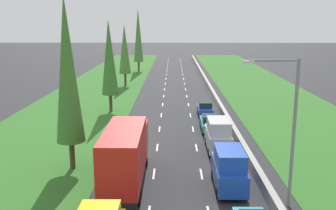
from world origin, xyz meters
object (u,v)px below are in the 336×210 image
Objects in this scene: blue_hatchback_right_lane at (205,109)px; red_box_truck_left_lane at (126,154)px; poplar_tree_third at (109,58)px; street_light_mast at (288,123)px; blue_van_right_lane at (229,169)px; poplar_tree_second at (67,70)px; teal_sedan_right_lane at (210,123)px; poplar_tree_fourth at (125,49)px; silver_van_right_lane at (218,135)px; poplar_tree_fifth at (138,36)px.

blue_hatchback_right_lane is 21.06m from red_box_truck_left_lane.
poplar_tree_third is 28.75m from street_light_mast.
blue_van_right_lane is 13.37m from poplar_tree_second.
poplar_tree_second is (-11.38, 3.39, 6.14)m from blue_van_right_lane.
street_light_mast is (14.33, -5.90, -2.30)m from poplar_tree_second.
blue_van_right_lane is 1.26× the size of blue_hatchback_right_lane.
teal_sedan_right_lane is 0.40× the size of poplar_tree_third.
teal_sedan_right_lane is 0.35× the size of poplar_tree_second.
red_box_truck_left_lane is at bearing -117.37° from teal_sedan_right_lane.
poplar_tree_third reaches higher than teal_sedan_right_lane.
silver_van_right_lane is at bearing -70.23° from poplar_tree_fourth.
blue_hatchback_right_lane is at bearing 90.39° from silver_van_right_lane.
blue_van_right_lane is 14.01m from teal_sedan_right_lane.
poplar_tree_third is (-0.11, 18.92, -0.82)m from poplar_tree_second.
red_box_truck_left_lane is 7.53m from poplar_tree_second.
blue_van_right_lane reaches higher than teal_sedan_right_lane.
blue_van_right_lane is 0.52× the size of red_box_truck_left_lane.
teal_sedan_right_lane is at bearing 42.86° from poplar_tree_second.
poplar_tree_fourth is (-12.14, 27.90, 5.56)m from teal_sedan_right_lane.
poplar_tree_second is at bearing 147.10° from red_box_truck_left_lane.
silver_van_right_lane is 0.38× the size of poplar_tree_second.
teal_sedan_right_lane is at bearing -66.49° from poplar_tree_fourth.
silver_van_right_lane reaches higher than teal_sedan_right_lane.
blue_hatchback_right_lane is 0.41× the size of red_box_truck_left_lane.
poplar_tree_third is (-11.54, 8.32, 5.91)m from teal_sedan_right_lane.
teal_sedan_right_lane is 15.40m from poplar_tree_third.
blue_van_right_lane is 7.75m from silver_van_right_lane.
street_light_mast is (14.47, -64.58, -2.80)m from poplar_tree_fifth.
street_light_mast is at bearing -40.35° from blue_van_right_lane.
poplar_tree_second is 1.22× the size of poplar_tree_fourth.
teal_sedan_right_lane is at bearing 62.63° from red_box_truck_left_lane.
poplar_tree_fifth is at bearing 88.37° from poplar_tree_fourth.
silver_van_right_lane is at bearing -51.28° from poplar_tree_third.
teal_sedan_right_lane is (-0.13, 6.25, -0.59)m from silver_van_right_lane.
street_light_mast is at bearing -77.37° from poplar_tree_fifth.
red_box_truck_left_lane reaches higher than blue_hatchback_right_lane.
poplar_tree_fifth is at bearing 102.15° from silver_van_right_lane.
teal_sedan_right_lane is 15.24m from red_box_truck_left_lane.
poplar_tree_third is at bearing -89.97° from poplar_tree_fifth.
poplar_tree_fourth is 1.18× the size of street_light_mast.
street_light_mast is at bearing -71.29° from poplar_tree_fourth.
blue_van_right_lane is 20.33m from blue_hatchback_right_lane.
poplar_tree_second is at bearing -89.87° from poplar_tree_fifth.
blue_hatchback_right_lane is at bearing 97.12° from street_light_mast.
street_light_mast is at bearing -82.88° from blue_hatchback_right_lane.
poplar_tree_second is at bearing -88.94° from poplar_tree_fourth.
poplar_tree_fourth reaches higher than blue_van_right_lane.
poplar_tree_third is at bearing 117.26° from blue_van_right_lane.
blue_hatchback_right_lane is (0.09, 20.32, -0.56)m from blue_van_right_lane.
poplar_tree_fifth is at bearing 105.54° from blue_hatchback_right_lane.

